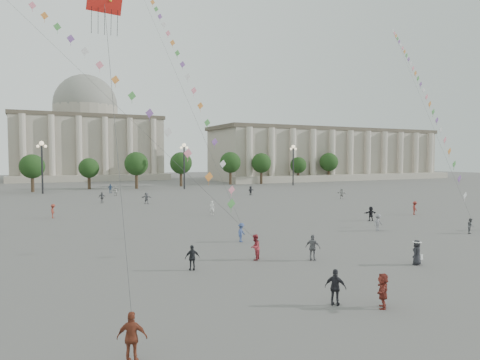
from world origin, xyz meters
name	(u,v)px	position (x,y,z in m)	size (l,w,h in m)	color
ground	(297,261)	(0.00, 0.00, 0.00)	(360.00, 360.00, 0.00)	#555250
hall_east	(329,154)	(75.00, 93.89, 8.43)	(84.00, 26.22, 17.20)	#A09686
hall_central	(87,137)	(0.00, 129.22, 14.23)	(48.30, 34.30, 35.50)	#A09686
tree_row	(112,166)	(0.00, 78.00, 5.39)	(137.12, 5.12, 8.00)	#38271C
lamp_post_mid_west	(42,157)	(-15.00, 70.00, 7.35)	(2.00, 0.90, 10.65)	#262628
lamp_post_mid_east	(184,157)	(15.00, 70.00, 7.35)	(2.00, 0.90, 10.65)	#262628
lamp_post_far_east	(293,157)	(45.00, 70.00, 7.35)	(2.00, 0.90, 10.65)	#262628
person_crowd_0	(110,188)	(-2.40, 65.76, 0.95)	(1.11, 0.46, 1.89)	#334C73
person_crowd_3	(371,214)	(18.41, 12.56, 0.84)	(1.56, 0.50, 1.68)	black
person_crowd_4	(116,191)	(-2.46, 59.20, 0.90)	(1.67, 0.53, 1.80)	beige
person_crowd_6	(378,223)	(14.19, 6.99, 0.85)	(1.10, 0.63, 1.70)	slate
person_crowd_7	(342,194)	(32.47, 34.95, 0.95)	(1.77, 0.56, 1.90)	#B7B6B2
person_crowd_8	(415,208)	(27.20, 14.11, 0.87)	(1.12, 0.65, 1.74)	maroon
person_crowd_9	(251,191)	(21.59, 49.02, 0.87)	(1.61, 0.51, 1.74)	black
person_crowd_12	(147,198)	(-0.56, 42.17, 0.93)	(1.72, 0.55, 1.86)	slate
person_crowd_13	(212,208)	(3.83, 25.38, 0.90)	(0.66, 0.43, 1.81)	silver
person_crowd_16	(102,198)	(-6.78, 46.40, 0.89)	(1.04, 0.43, 1.78)	#58595D
person_crowd_17	(53,211)	(-14.59, 31.02, 0.86)	(1.11, 0.64, 1.72)	maroon
tourist_0	(132,337)	(-13.63, -10.00, 0.93)	(1.09, 0.45, 1.85)	brown
tourist_1	(336,287)	(-3.33, -8.39, 0.91)	(1.06, 0.44, 1.81)	black
tourist_2	(383,291)	(-1.48, -9.68, 0.86)	(1.59, 0.51, 1.71)	maroon
tourist_3	(313,248)	(1.11, -0.27, 0.93)	(1.08, 0.45, 1.85)	slate
tourist_4	(192,258)	(-7.48, 0.96, 0.82)	(0.97, 0.40, 1.65)	black
kite_flyer_0	(255,247)	(-2.51, 1.66, 0.92)	(0.90, 0.70, 1.85)	#9C2A33
kite_flyer_1	(241,232)	(-0.51, 7.97, 0.83)	(1.07, 0.62, 1.66)	#38497E
kite_flyer_2	(471,226)	(21.19, 2.02, 0.74)	(0.72, 0.56, 1.48)	#5A5A5E
hat_person	(417,252)	(6.79, -4.38, 0.89)	(0.97, 0.79, 1.70)	black
dragon_kite	(105,17)	(-12.35, 3.48, 16.23)	(2.25, 7.23, 20.66)	red
kite_train_west	(33,12)	(-16.30, 24.36, 22.26)	(26.30, 42.27, 63.40)	#3F3F3F
kite_train_mid	(155,12)	(-0.08, 37.89, 28.74)	(1.57, 56.12, 76.02)	#3F3F3F
kite_train_east	(417,79)	(36.68, 22.73, 19.32)	(29.51, 38.70, 59.36)	#3F3F3F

